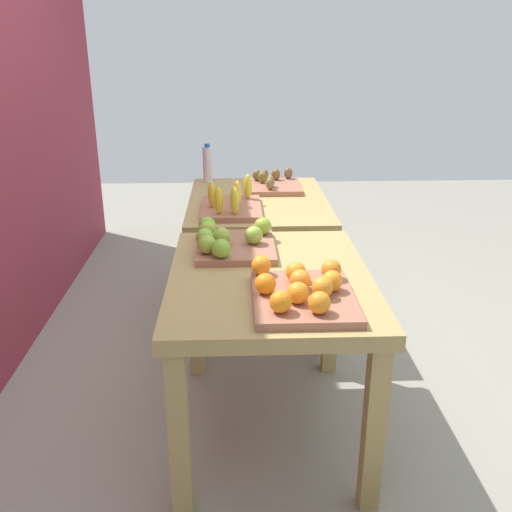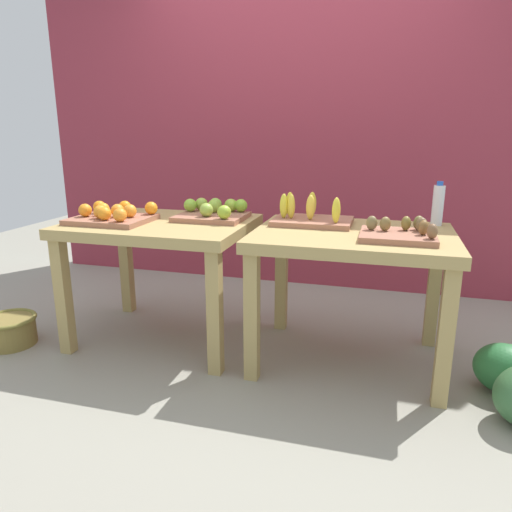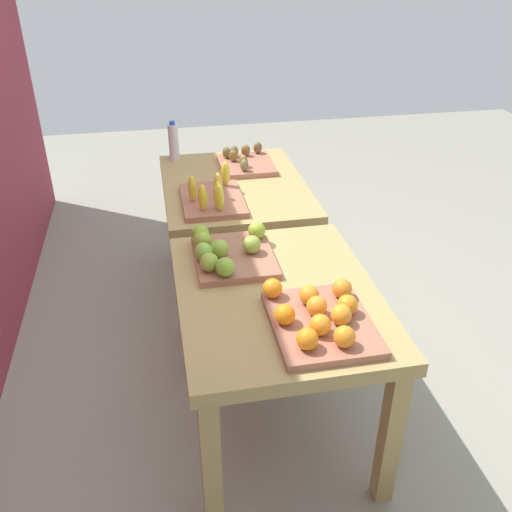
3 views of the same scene
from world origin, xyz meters
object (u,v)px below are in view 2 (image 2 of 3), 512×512
object	(u,v)px
display_table_right	(352,252)
wicker_basket	(10,330)
orange_bin	(113,215)
kiwi_bin	(401,233)
banana_crate	(310,217)
display_table_left	(161,239)
apple_bin	(214,212)
water_bottle	(438,205)

from	to	relation	value
display_table_right	wicker_basket	xyz separation A→B (m)	(-1.98, -0.35, -0.54)
display_table_right	orange_bin	size ratio (longest dim) A/B	2.31
display_table_right	kiwi_bin	size ratio (longest dim) A/B	2.89
banana_crate	display_table_right	bearing A→B (deg)	-30.81
display_table_left	apple_bin	bearing A→B (deg)	30.32
display_table_left	kiwi_bin	size ratio (longest dim) A/B	2.89
water_bottle	wicker_basket	bearing A→B (deg)	-164.80
apple_bin	water_bottle	world-z (taller)	water_bottle
display_table_left	orange_bin	distance (m)	0.31
wicker_basket	apple_bin	bearing A→B (deg)	24.22
display_table_right	kiwi_bin	xyz separation A→B (m)	(0.23, -0.10, 0.14)
display_table_left	wicker_basket	world-z (taller)	display_table_left
banana_crate	kiwi_bin	size ratio (longest dim) A/B	1.22
water_bottle	display_table_right	bearing A→B (deg)	-144.81
display_table_right	banana_crate	distance (m)	0.34
water_bottle	wicker_basket	world-z (taller)	water_bottle
display_table_right	water_bottle	xyz separation A→B (m)	(0.43, 0.31, 0.22)
display_table_right	banana_crate	world-z (taller)	banana_crate
orange_bin	apple_bin	world-z (taller)	apple_bin
display_table_right	water_bottle	size ratio (longest dim) A/B	4.23
orange_bin	kiwi_bin	size ratio (longest dim) A/B	1.25
orange_bin	kiwi_bin	xyz separation A→B (m)	(1.61, -0.01, -0.01)
orange_bin	kiwi_bin	world-z (taller)	orange_bin
display_table_left	display_table_right	xyz separation A→B (m)	(1.12, 0.00, 0.00)
display_table_right	wicker_basket	bearing A→B (deg)	-169.98
display_table_left	display_table_right	size ratio (longest dim) A/B	1.00
display_table_right	apple_bin	bearing A→B (deg)	169.27
display_table_left	water_bottle	world-z (taller)	water_bottle
apple_bin	banana_crate	bearing A→B (deg)	-0.62
orange_bin	water_bottle	distance (m)	1.85
display_table_left	water_bottle	bearing A→B (deg)	11.14
orange_bin	wicker_basket	size ratio (longest dim) A/B	1.43
wicker_basket	kiwi_bin	bearing A→B (deg)	6.33
kiwi_bin	water_bottle	xyz separation A→B (m)	(0.20, 0.41, 0.09)
apple_bin	display_table_right	bearing A→B (deg)	-10.73
orange_bin	banana_crate	world-z (taller)	banana_crate
kiwi_bin	water_bottle	size ratio (longest dim) A/B	1.46
display_table_right	wicker_basket	world-z (taller)	display_table_right
apple_bin	banana_crate	size ratio (longest dim) A/B	0.95
kiwi_bin	banana_crate	bearing A→B (deg)	152.33
banana_crate	wicker_basket	distance (m)	1.92
display_table_left	banana_crate	xyz separation A→B (m)	(0.86, 0.15, 0.15)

